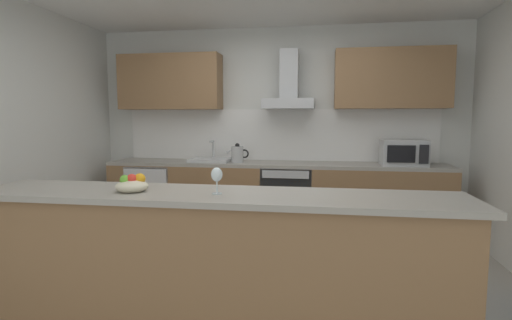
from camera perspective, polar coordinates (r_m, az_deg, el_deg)
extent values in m
cube|color=gray|center=(3.54, -0.65, -18.23)|extent=(5.70, 4.92, 0.02)
cube|color=silver|center=(5.23, 3.15, 4.44)|extent=(5.70, 0.12, 2.60)
cube|color=white|center=(5.16, 3.06, 3.64)|extent=(4.00, 0.02, 0.66)
cube|color=olive|center=(4.96, 2.62, -5.78)|extent=(4.14, 0.60, 0.86)
cube|color=#9E998E|center=(4.88, 2.64, -0.61)|extent=(4.14, 0.60, 0.04)
cube|color=olive|center=(2.83, -5.93, -14.56)|extent=(3.26, 0.52, 0.90)
cube|color=#9E998E|center=(2.70, -6.04, -5.12)|extent=(3.36, 0.64, 0.04)
cube|color=olive|center=(5.35, -12.22, 10.89)|extent=(1.32, 0.32, 0.70)
cube|color=olive|center=(5.06, 18.93, 10.99)|extent=(1.32, 0.32, 0.70)
cube|color=slate|center=(4.92, 4.52, -5.54)|extent=(0.60, 0.56, 0.80)
cube|color=black|center=(4.64, 4.21, -7.03)|extent=(0.50, 0.02, 0.48)
cube|color=#B7BABC|center=(4.57, 4.25, -2.09)|extent=(0.54, 0.02, 0.09)
cylinder|color=#B7BABC|center=(4.56, 4.20, -4.19)|extent=(0.49, 0.02, 0.02)
cube|color=white|center=(5.34, -14.31, -5.16)|extent=(0.58, 0.56, 0.85)
cube|color=silver|center=(5.08, -15.62, -5.76)|extent=(0.55, 0.02, 0.80)
cylinder|color=#B7BABC|center=(4.97, -13.41, -5.47)|extent=(0.02, 0.02, 0.38)
cube|color=#B7BABC|center=(4.88, 20.44, 1.01)|extent=(0.50, 0.36, 0.30)
cube|color=black|center=(4.68, 20.17, 0.83)|extent=(0.30, 0.02, 0.19)
cube|color=black|center=(4.73, 23.02, 0.77)|extent=(0.10, 0.01, 0.21)
cube|color=silver|center=(5.02, -6.52, 0.01)|extent=(0.50, 0.40, 0.04)
cylinder|color=#B7BABC|center=(5.13, -6.15, 1.36)|extent=(0.03, 0.03, 0.26)
cylinder|color=#B7BABC|center=(5.04, -6.40, 2.65)|extent=(0.03, 0.16, 0.03)
cylinder|color=#B7BABC|center=(4.89, -2.71, 0.81)|extent=(0.15, 0.15, 0.20)
sphere|color=black|center=(4.88, -2.71, 2.12)|extent=(0.06, 0.06, 0.06)
cone|color=#B7BABC|center=(4.90, -3.85, 1.29)|extent=(0.09, 0.04, 0.07)
torus|color=black|center=(4.87, -1.67, 0.91)|extent=(0.11, 0.02, 0.11)
cube|color=#B7BABC|center=(4.92, 4.73, 8.06)|extent=(0.62, 0.45, 0.12)
cube|color=#B7BABC|center=(4.99, 4.81, 12.17)|extent=(0.22, 0.22, 0.60)
cylinder|color=silver|center=(2.65, -5.64, -4.81)|extent=(0.07, 0.07, 0.01)
cylinder|color=silver|center=(2.64, -5.65, -3.79)|extent=(0.01, 0.01, 0.09)
ellipsoid|color=silver|center=(2.63, -5.67, -2.09)|extent=(0.08, 0.08, 0.10)
ellipsoid|color=beige|center=(2.85, -17.42, -3.64)|extent=(0.22, 0.22, 0.09)
sphere|color=#66B233|center=(2.84, -18.36, -2.73)|extent=(0.07, 0.07, 0.07)
sphere|color=orange|center=(2.85, -16.38, -2.61)|extent=(0.08, 0.08, 0.08)
sphere|color=red|center=(2.84, -17.46, -2.67)|extent=(0.07, 0.07, 0.07)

